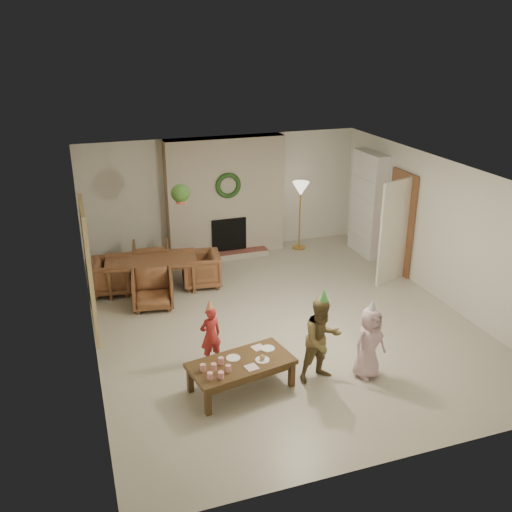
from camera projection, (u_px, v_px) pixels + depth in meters
name	position (u px, v px, depth m)	size (l,w,h in m)	color
floor	(281.00, 320.00, 9.43)	(7.00, 7.00, 0.00)	#B7B29E
ceiling	(283.00, 174.00, 8.49)	(7.00, 7.00, 0.00)	white
wall_back	(223.00, 194.00, 12.03)	(7.00, 7.00, 0.00)	silver
wall_front	(402.00, 367.00, 5.88)	(7.00, 7.00, 0.00)	silver
wall_left	(87.00, 276.00, 8.07)	(7.00, 7.00, 0.00)	silver
wall_right	(441.00, 231.00, 9.85)	(7.00, 7.00, 0.00)	silver
fireplace_mass	(225.00, 197.00, 11.85)	(2.50, 0.40, 2.50)	brown
fireplace_hearth	(231.00, 255.00, 11.99)	(1.60, 0.30, 0.12)	maroon
fireplace_firebox	(229.00, 235.00, 12.00)	(0.75, 0.12, 0.75)	black
fireplace_wreath	(228.00, 186.00, 11.54)	(0.54, 0.54, 0.10)	#1C4118
floor_lamp_base	(299.00, 247.00, 12.53)	(0.28, 0.28, 0.03)	gold
floor_lamp_post	(300.00, 218.00, 12.27)	(0.03, 0.03, 1.36)	gold
floor_lamp_shade	(301.00, 189.00, 12.02)	(0.36, 0.36, 0.30)	beige
bookshelf_carcass	(368.00, 204.00, 11.88)	(0.30, 1.00, 2.20)	white
bookshelf_shelf_a	(365.00, 233.00, 12.11)	(0.30, 0.92, 0.03)	white
bookshelf_shelf_b	(366.00, 215.00, 11.96)	(0.30, 0.92, 0.03)	white
bookshelf_shelf_c	(367.00, 197.00, 11.81)	(0.30, 0.92, 0.03)	white
bookshelf_shelf_d	(369.00, 179.00, 11.66)	(0.30, 0.92, 0.03)	white
books_row_lower	(368.00, 229.00, 11.92)	(0.20, 0.40, 0.24)	#B44821
books_row_mid	(365.00, 209.00, 11.95)	(0.20, 0.44, 0.24)	navy
books_row_upper	(369.00, 193.00, 11.67)	(0.20, 0.36, 0.22)	#B98327
door_frame	(401.00, 223.00, 10.98)	(0.05, 0.86, 2.04)	brown
door_leaf	(394.00, 232.00, 10.54)	(0.05, 0.80, 2.00)	beige
curtain_panel	(89.00, 270.00, 8.25)	(0.06, 1.20, 2.00)	beige
dining_table	(152.00, 274.00, 10.47)	(1.66, 0.93, 0.59)	brown
dining_chair_near	(153.00, 289.00, 9.79)	(0.69, 0.71, 0.65)	brown
dining_chair_far	(151.00, 258.00, 11.12)	(0.69, 0.71, 0.65)	brown
dining_chair_left	(112.00, 276.00, 10.33)	(0.69, 0.71, 0.65)	brown
dining_chair_right	(201.00, 269.00, 10.61)	(0.69, 0.71, 0.65)	brown
hanging_plant_cord	(180.00, 180.00, 9.55)	(0.01, 0.01, 0.70)	tan
hanging_plant_pot	(181.00, 200.00, 9.68)	(0.16, 0.16, 0.12)	#AE4938
hanging_plant_foliage	(180.00, 193.00, 9.64)	(0.32, 0.32, 0.32)	#2A511B
coffee_table_top	(241.00, 364.00, 7.49)	(1.38, 0.69, 0.06)	#4E351A
coffee_table_apron	(241.00, 368.00, 7.52)	(1.27, 0.58, 0.08)	#4E351A
coffee_leg_fl	(208.00, 402.00, 7.06)	(0.07, 0.07, 0.36)	#4E351A
coffee_leg_fr	(292.00, 374.00, 7.63)	(0.07, 0.07, 0.36)	#4E351A
coffee_leg_bl	(190.00, 380.00, 7.51)	(0.07, 0.07, 0.36)	#4E351A
coffee_leg_br	(270.00, 355.00, 8.09)	(0.07, 0.07, 0.36)	#4E351A
cup_a	(210.00, 376.00, 7.09)	(0.07, 0.07, 0.10)	white
cup_b	(203.00, 368.00, 7.26)	(0.07, 0.07, 0.10)	white
cup_c	(221.00, 375.00, 7.11)	(0.07, 0.07, 0.10)	white
cup_d	(214.00, 367.00, 7.28)	(0.07, 0.07, 0.10)	white
cup_e	(228.00, 369.00, 7.24)	(0.07, 0.07, 0.10)	white
cup_f	(221.00, 361.00, 7.41)	(0.07, 0.07, 0.10)	white
plate_a	(233.00, 358.00, 7.56)	(0.19, 0.19, 0.01)	white
plate_b	(262.00, 360.00, 7.52)	(0.19, 0.19, 0.01)	white
plate_c	(268.00, 348.00, 7.78)	(0.19, 0.19, 0.01)	white
food_scoop	(262.00, 357.00, 7.50)	(0.07, 0.07, 0.07)	tan
napkin_left	(252.00, 367.00, 7.35)	(0.16, 0.16, 0.01)	#EFB0C9
napkin_right	(258.00, 348.00, 7.80)	(0.16, 0.16, 0.01)	#EFB0C9
child_red	(211.00, 335.00, 8.07)	(0.33, 0.22, 0.90)	#B32726
party_hat_red	(210.00, 305.00, 7.89)	(0.12, 0.12, 0.17)	gold
child_plaid	(322.00, 340.00, 7.64)	(0.60, 0.47, 1.23)	brown
party_hat_plaid	(324.00, 296.00, 7.39)	(0.15, 0.15, 0.20)	#55C554
child_pink	(369.00, 343.00, 7.73)	(0.51, 0.34, 1.05)	#D3A8B4
party_hat_pink	(373.00, 306.00, 7.52)	(0.14, 0.14, 0.19)	silver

